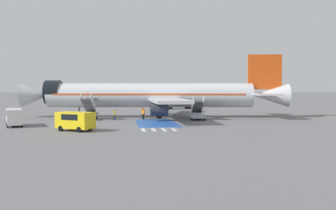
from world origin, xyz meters
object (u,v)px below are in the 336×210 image
object	(u,v)px
fuel_tanker	(172,101)
service_van_1	(14,116)
airliner	(153,95)
service_van_0	(75,120)
ground_crew_1	(143,113)
ground_crew_2	(142,112)
boarding_stairs_forward	(88,113)
boarding_stairs_aft	(197,113)
ground_crew_0	(115,114)

from	to	relation	value
fuel_tanker	service_van_1	world-z (taller)	fuel_tanker
airliner	service_van_0	xyz separation A→B (m)	(-10.73, -18.89, -2.33)
service_van_0	ground_crew_1	bearing A→B (deg)	3.10
service_van_1	ground_crew_2	xyz separation A→B (m)	(17.01, 9.37, -0.26)
ground_crew_2	service_van_0	bearing A→B (deg)	-1.22
ground_crew_1	ground_crew_2	distance (m)	0.94
service_van_0	ground_crew_1	world-z (taller)	service_van_0
boarding_stairs_forward	ground_crew_1	size ratio (longest dim) A/B	3.30
ground_crew_1	ground_crew_2	world-z (taller)	ground_crew_2
boarding_stairs_aft	fuel_tanker	xyz separation A→B (m)	(0.23, 28.86, 0.89)
airliner	ground_crew_2	world-z (taller)	airliner
service_van_1	ground_crew_1	distance (m)	19.08
boarding_stairs_aft	ground_crew_1	xyz separation A→B (m)	(-8.20, 1.51, -0.01)
boarding_stairs_aft	ground_crew_0	size ratio (longest dim) A/B	3.24
service_van_1	ground_crew_2	distance (m)	19.43
boarding_stairs_aft	ground_crew_2	xyz separation A→B (m)	(-8.29, 2.44, 0.10)
ground_crew_0	ground_crew_2	bearing A→B (deg)	102.77
airliner	boarding_stairs_forward	xyz separation A→B (m)	(-10.35, -3.10, -2.62)
airliner	boarding_stairs_forward	world-z (taller)	airliner
fuel_tanker	ground_crew_1	size ratio (longest dim) A/B	6.01
boarding_stairs_forward	fuel_tanker	distance (m)	31.42
ground_crew_0	ground_crew_1	bearing A→B (deg)	91.22
service_van_0	airliner	bearing A→B (deg)	4.01
service_van_1	ground_crew_1	size ratio (longest dim) A/B	3.34
service_van_1	ground_crew_0	distance (m)	14.83
boarding_stairs_aft	airliner	bearing A→B (deg)	147.05
service_van_0	service_van_1	distance (m)	10.54
fuel_tanker	service_van_0	size ratio (longest dim) A/B	2.13
service_van_0	boarding_stairs_forward	bearing A→B (deg)	32.22
boarding_stairs_aft	ground_crew_0	distance (m)	12.65
airliner	boarding_stairs_aft	world-z (taller)	airliner
ground_crew_0	service_van_0	bearing A→B (deg)	-25.46
ground_crew_0	ground_crew_1	size ratio (longest dim) A/B	1.02
ground_crew_0	airliner	bearing A→B (deg)	118.12
boarding_stairs_forward	boarding_stairs_aft	size ratio (longest dim) A/B	1.00
boarding_stairs_forward	service_van_1	xyz separation A→B (m)	(-8.68, -9.29, 0.32)
ground_crew_0	ground_crew_2	distance (m)	4.65
service_van_1	service_van_0	bearing A→B (deg)	125.74
service_van_0	ground_crew_2	world-z (taller)	service_van_0
airliner	ground_crew_2	bearing A→B (deg)	154.36
service_van_0	ground_crew_1	xyz separation A→B (m)	(8.81, 14.94, -0.35)
airliner	service_van_1	distance (m)	22.83
boarding_stairs_forward	ground_crew_2	xyz separation A→B (m)	(8.33, 0.08, 0.06)
boarding_stairs_forward	service_van_1	bearing A→B (deg)	-124.98
fuel_tanker	ground_crew_0	size ratio (longest dim) A/B	5.89
airliner	service_van_1	size ratio (longest dim) A/B	7.97
airliner	boarding_stairs_aft	distance (m)	8.73
boarding_stairs_aft	service_van_0	world-z (taller)	boarding_stairs_aft
fuel_tanker	service_van_1	distance (m)	43.97
boarding_stairs_forward	fuel_tanker	world-z (taller)	boarding_stairs_forward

